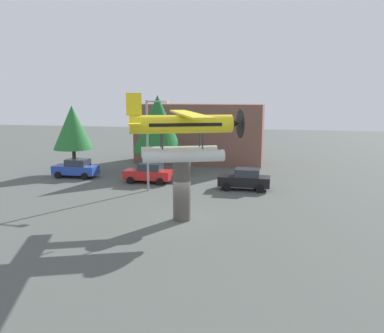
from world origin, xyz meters
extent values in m
plane|color=#4C514C|center=(0.00, 0.00, 0.00)|extent=(140.00, 140.00, 0.00)
cylinder|color=#4C4742|center=(0.00, 0.00, 1.91)|extent=(1.10, 1.10, 3.83)
cylinder|color=silver|center=(0.36, -0.93, 4.18)|extent=(4.73, 2.40, 0.70)
cylinder|color=#333338|center=(1.30, -0.03, 4.98)|extent=(0.13, 0.13, 0.90)
cylinder|color=#333338|center=(-0.94, -0.90, 4.98)|extent=(0.13, 0.13, 0.90)
cylinder|color=silver|center=(-0.36, 0.93, 4.18)|extent=(4.73, 2.40, 0.70)
cylinder|color=#333338|center=(0.94, 0.90, 4.98)|extent=(0.13, 0.13, 0.90)
cylinder|color=#333338|center=(-1.30, 0.03, 4.98)|extent=(0.13, 0.13, 0.90)
cylinder|color=yellow|center=(0.00, 0.00, 5.98)|extent=(6.18, 3.28, 1.10)
cube|color=black|center=(0.19, 0.07, 5.98)|extent=(4.46, 2.64, 0.20)
cone|color=#262628|center=(3.03, 1.18, 5.98)|extent=(0.97, 1.07, 0.88)
cylinder|color=black|center=(3.40, 1.33, 5.98)|extent=(0.69, 1.69, 1.80)
cube|color=yellow|center=(0.37, 0.15, 6.59)|extent=(4.81, 10.09, 0.12)
cube|color=yellow|center=(-2.61, -1.02, 6.08)|extent=(1.67, 2.86, 0.10)
cube|color=yellow|center=(-2.61, -1.02, 7.18)|extent=(0.88, 0.44, 1.30)
cube|color=#2847B7|center=(-13.01, 10.70, 0.72)|extent=(4.20, 1.70, 0.80)
cube|color=#2D333D|center=(-12.76, 10.70, 1.44)|extent=(2.00, 1.56, 0.64)
cylinder|color=black|center=(-14.36, 11.60, 0.32)|extent=(0.64, 0.22, 0.64)
cylinder|color=black|center=(-14.36, 9.80, 0.32)|extent=(0.64, 0.22, 0.64)
cylinder|color=black|center=(-11.66, 11.60, 0.32)|extent=(0.64, 0.22, 0.64)
cylinder|color=black|center=(-11.66, 9.80, 0.32)|extent=(0.64, 0.22, 0.64)
cube|color=red|center=(-5.53, 9.93, 0.72)|extent=(4.20, 1.70, 0.80)
cube|color=#2D333D|center=(-5.28, 9.93, 1.44)|extent=(2.00, 1.56, 0.64)
cylinder|color=black|center=(-6.88, 10.83, 0.32)|extent=(0.64, 0.22, 0.64)
cylinder|color=black|center=(-6.88, 9.03, 0.32)|extent=(0.64, 0.22, 0.64)
cylinder|color=black|center=(-4.18, 10.83, 0.32)|extent=(0.64, 0.22, 0.64)
cylinder|color=black|center=(-4.18, 9.03, 0.32)|extent=(0.64, 0.22, 0.64)
cube|color=black|center=(3.10, 9.03, 0.72)|extent=(4.20, 1.70, 0.80)
cube|color=#2D333D|center=(3.35, 9.03, 1.44)|extent=(2.00, 1.56, 0.64)
cylinder|color=black|center=(1.75, 9.93, 0.32)|extent=(0.64, 0.22, 0.64)
cylinder|color=black|center=(1.75, 8.13, 0.32)|extent=(0.64, 0.22, 0.64)
cylinder|color=black|center=(4.45, 9.93, 0.32)|extent=(0.64, 0.22, 0.64)
cylinder|color=black|center=(4.45, 8.13, 0.32)|extent=(0.64, 0.22, 0.64)
cylinder|color=gray|center=(-4.55, 7.03, 3.66)|extent=(0.18, 0.18, 7.32)
cylinder|color=gray|center=(-3.75, 7.03, 7.22)|extent=(1.60, 0.12, 0.12)
cube|color=silver|center=(-3.05, 7.03, 7.17)|extent=(0.50, 0.28, 0.20)
cube|color=brown|center=(-3.12, 22.00, 3.37)|extent=(14.35, 5.92, 6.74)
cylinder|color=brown|center=(-14.08, 12.47, 1.23)|extent=(0.36, 0.36, 2.45)
cone|color=#287033|center=(-14.08, 12.47, 4.60)|extent=(3.87, 3.87, 4.30)
cylinder|color=brown|center=(-5.84, 14.14, 1.13)|extent=(0.36, 0.36, 2.25)
cone|color=#1E6028|center=(-5.84, 14.14, 5.00)|extent=(4.94, 4.94, 5.48)
camera|label=1|loc=(5.69, -23.22, 7.67)|focal=37.15mm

